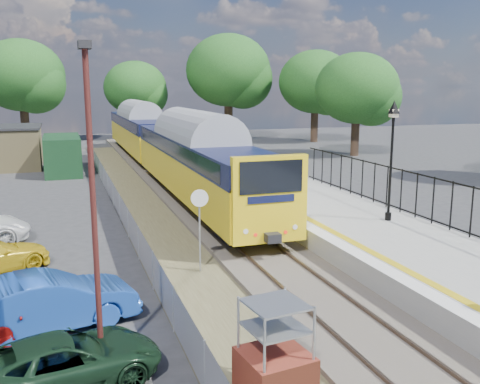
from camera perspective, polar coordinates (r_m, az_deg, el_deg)
name	(u,v)px	position (r m, az deg, el deg)	size (l,w,h in m)	color
ground	(343,325)	(14.36, 10.96, -13.72)	(120.00, 120.00, 0.00)	#2D2D30
track_bed	(219,229)	(22.60, -2.26, -3.98)	(5.90, 80.00, 0.29)	#473F38
platform	(337,221)	(22.77, 10.33, -3.11)	(5.00, 70.00, 0.90)	gray
platform_edge	(292,215)	(21.75, 5.60, -2.41)	(0.90, 70.00, 0.01)	silver
victorian_lamp_north	(393,133)	(21.03, 15.98, 6.12)	(0.44, 0.44, 4.60)	black
wire_fence	(122,212)	(24.00, -12.43, -2.08)	(0.06, 52.00, 1.20)	#999EA3
tree_line	(143,80)	(53.86, -10.32, 11.66)	(56.80, 43.80, 11.88)	#332319
train	(161,140)	(37.56, -8.48, 5.48)	(2.82, 40.83, 3.51)	gold
brick_plinth	(275,353)	(10.75, 3.75, -16.74)	(1.41, 1.41, 2.02)	maroon
speed_sign	(200,217)	(17.21, -4.33, -2.64)	(0.56, 0.15, 2.79)	#999EA3
carpark_lamp	(93,192)	(11.15, -15.45, 0.03)	(0.25, 0.50, 6.86)	#491C18
car_green	(64,362)	(11.83, -18.30, -16.85)	(1.83, 3.97, 1.10)	black
car_blue	(48,302)	(14.39, -19.78, -11.03)	(1.53, 4.38, 1.44)	#1C48A8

